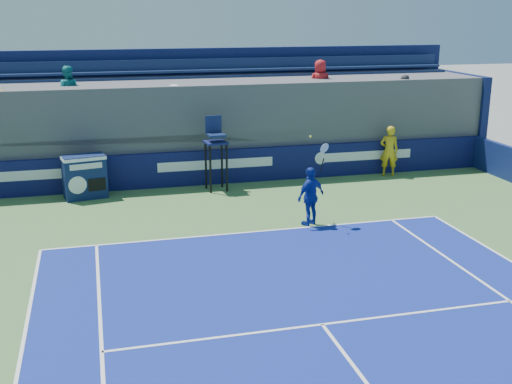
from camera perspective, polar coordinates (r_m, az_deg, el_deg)
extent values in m
imported|color=gold|center=(23.64, 11.75, 3.61)|extent=(0.77, 0.63, 1.82)
cube|color=white|center=(17.40, -0.32, -3.56)|extent=(10.97, 0.07, 0.00)
cube|color=white|center=(12.58, 5.91, -11.62)|extent=(8.23, 0.07, 0.00)
cube|color=#0C1045|center=(22.13, -3.61, 2.22)|extent=(20.40, 0.20, 1.20)
cube|color=white|center=(21.73, -19.30, 1.42)|extent=(3.20, 0.01, 0.32)
cube|color=white|center=(22.00, -3.57, 2.46)|extent=(4.00, 0.01, 0.32)
cube|color=white|center=(23.62, 9.66, 3.20)|extent=(3.60, 0.01, 0.32)
cylinder|color=white|center=(22.99, 5.78, 3.00)|extent=(0.44, 0.01, 0.44)
cube|color=#0E1C49|center=(21.10, -14.99, 1.31)|extent=(1.41, 0.95, 1.40)
cube|color=white|center=(20.95, -15.11, 2.98)|extent=(1.44, 0.97, 0.10)
cylinder|color=white|center=(20.74, -15.57, 0.59)|extent=(0.55, 0.13, 0.56)
cube|color=black|center=(20.86, -13.95, 0.65)|extent=(0.54, 0.13, 0.40)
cube|color=silver|center=(20.66, -14.88, 2.21)|extent=(0.98, 0.21, 0.18)
cylinder|color=black|center=(20.95, -4.08, 2.00)|extent=(0.08, 0.08, 1.60)
cylinder|color=black|center=(21.10, -2.61, 2.13)|extent=(0.08, 0.08, 1.60)
cylinder|color=black|center=(21.48, -4.48, 2.34)|extent=(0.08, 0.08, 1.60)
cylinder|color=black|center=(21.63, -3.05, 2.46)|extent=(0.08, 0.08, 1.60)
cube|color=#101751|center=(21.11, -3.59, 4.42)|extent=(0.76, 0.76, 0.06)
cube|color=#14214C|center=(20.97, -3.53, 5.04)|extent=(0.59, 0.50, 0.08)
cube|color=#131E48|center=(21.25, -3.81, 6.01)|extent=(0.55, 0.11, 0.60)
imported|color=navy|center=(17.81, 4.89, -0.38)|extent=(1.05, 0.81, 1.66)
cylinder|color=black|center=(17.79, 5.90, 2.43)|extent=(0.09, 0.15, 0.39)
torus|color=silver|center=(17.63, 6.10, 3.90)|extent=(0.32, 0.22, 0.29)
cylinder|color=silver|center=(17.63, 6.10, 3.90)|extent=(0.26, 0.17, 0.24)
sphere|color=#C8DC31|center=(17.24, 4.87, 4.92)|extent=(0.07, 0.07, 0.07)
cube|color=#4E4E53|center=(23.73, -4.53, 5.83)|extent=(20.40, 3.60, 3.38)
cube|color=#4E4E53|center=(22.47, -3.92, 4.71)|extent=(20.40, 0.90, 0.55)
cube|color=#132249|center=(22.28, -3.89, 5.86)|extent=(20.00, 0.45, 0.08)
cube|color=#132249|center=(22.49, -4.02, 6.47)|extent=(20.00, 0.06, 0.45)
cube|color=#4E4E53|center=(23.24, -4.36, 6.46)|extent=(20.40, 0.90, 0.55)
cube|color=#132249|center=(23.07, -4.34, 7.58)|extent=(20.00, 0.45, 0.08)
cube|color=#132249|center=(23.29, -4.46, 8.15)|extent=(20.00, 0.06, 0.45)
cube|color=#4E4E53|center=(24.03, -4.77, 8.09)|extent=(20.40, 0.90, 0.55)
cube|color=#132249|center=(23.88, -4.75, 9.18)|extent=(20.00, 0.45, 0.08)
cube|color=#132249|center=(24.10, -4.87, 9.72)|extent=(20.00, 0.06, 0.45)
cube|color=#4E4E53|center=(24.85, -5.16, 9.61)|extent=(20.40, 0.90, 0.55)
cube|color=#132249|center=(24.70, -5.15, 10.68)|extent=(20.00, 0.45, 0.08)
cube|color=#132249|center=(24.93, -5.25, 11.19)|extent=(20.00, 0.06, 0.45)
cube|color=#0C1647|center=(25.55, -5.33, 7.69)|extent=(20.80, 0.30, 4.40)
cube|color=#0C1647|center=(27.44, 17.41, 6.54)|extent=(0.30, 3.90, 3.40)
imported|color=gold|center=(22.04, -21.52, 6.36)|extent=(0.83, 0.67, 1.63)
imported|color=white|center=(22.04, -7.22, 7.35)|extent=(1.12, 0.73, 1.64)
imported|color=teal|center=(22.58, 0.06, 7.47)|extent=(0.90, 0.45, 1.48)
imported|color=#AC181C|center=(24.13, 5.71, 9.58)|extent=(0.89, 0.61, 1.75)
imported|color=black|center=(24.55, 12.92, 8.09)|extent=(0.68, 0.48, 1.76)
imported|color=teal|center=(22.70, -16.39, 8.57)|extent=(0.89, 0.73, 1.71)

